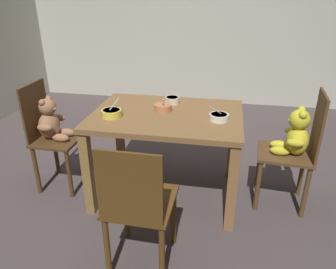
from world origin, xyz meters
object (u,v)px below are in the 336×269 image
(porridge_bowl_cream_far_center, at_px, (172,100))
(porridge_bowl_white_near_right, at_px, (219,117))
(teddy_chair_near_right, at_px, (295,141))
(porridge_bowl_terracotta_center, at_px, (163,107))
(dining_table, at_px, (167,126))
(porridge_bowl_yellow_near_left, at_px, (112,113))
(teddy_chair_near_left, at_px, (51,127))
(teddy_chair_near_front, at_px, (138,194))

(porridge_bowl_cream_far_center, distance_m, porridge_bowl_white_near_right, 0.52)
(teddy_chair_near_right, xyz_separation_m, porridge_bowl_terracotta_center, (-1.03, 0.03, 0.19))
(dining_table, bearing_deg, porridge_bowl_terracotta_center, 127.96)
(porridge_bowl_yellow_near_left, bearing_deg, porridge_bowl_cream_far_center, 44.28)
(dining_table, bearing_deg, porridge_bowl_cream_far_center, 90.76)
(dining_table, distance_m, porridge_bowl_cream_far_center, 0.28)
(dining_table, relative_size, teddy_chair_near_left, 1.26)
(dining_table, relative_size, porridge_bowl_white_near_right, 7.81)
(porridge_bowl_cream_far_center, bearing_deg, porridge_bowl_yellow_near_left, -135.72)
(dining_table, bearing_deg, porridge_bowl_white_near_right, -9.46)
(dining_table, distance_m, teddy_chair_near_left, 0.99)
(teddy_chair_near_front, relative_size, teddy_chair_near_left, 0.96)
(porridge_bowl_white_near_right, xyz_separation_m, porridge_bowl_terracotta_center, (-0.45, 0.12, 0.00))
(porridge_bowl_terracotta_center, xyz_separation_m, porridge_bowl_yellow_near_left, (-0.36, -0.20, -0.00))
(teddy_chair_near_front, relative_size, porridge_bowl_yellow_near_left, 5.65)
(porridge_bowl_white_near_right, relative_size, porridge_bowl_terracotta_center, 1.01)
(teddy_chair_near_front, distance_m, teddy_chair_near_left, 1.24)
(teddy_chair_near_right, height_order, porridge_bowl_yellow_near_left, teddy_chair_near_right)
(teddy_chair_near_left, height_order, porridge_bowl_yellow_near_left, teddy_chair_near_left)
(teddy_chair_near_front, distance_m, porridge_bowl_cream_far_center, 1.10)
(dining_table, xyz_separation_m, porridge_bowl_cream_far_center, (-0.00, 0.25, 0.14))
(porridge_bowl_yellow_near_left, bearing_deg, dining_table, 19.66)
(porridge_bowl_cream_far_center, distance_m, porridge_bowl_terracotta_center, 0.20)
(teddy_chair_near_front, distance_m, porridge_bowl_yellow_near_left, 0.82)
(porridge_bowl_white_near_right, bearing_deg, teddy_chair_near_front, -118.61)
(teddy_chair_near_right, distance_m, teddy_chair_near_left, 1.97)
(porridge_bowl_yellow_near_left, bearing_deg, porridge_bowl_white_near_right, 5.36)
(porridge_bowl_cream_far_center, bearing_deg, teddy_chair_near_left, -162.92)
(porridge_bowl_white_near_right, bearing_deg, porridge_bowl_yellow_near_left, -174.64)
(teddy_chair_near_front, xyz_separation_m, teddy_chair_near_right, (1.00, 0.86, 0.02))
(teddy_chair_near_right, bearing_deg, porridge_bowl_white_near_right, 13.89)
(porridge_bowl_cream_far_center, height_order, porridge_bowl_yellow_near_left, porridge_bowl_yellow_near_left)
(porridge_bowl_cream_far_center, bearing_deg, porridge_bowl_white_near_right, -37.39)
(dining_table, height_order, teddy_chair_near_left, teddy_chair_near_left)
(dining_table, height_order, teddy_chair_near_right, teddy_chair_near_right)
(teddy_chair_near_left, height_order, porridge_bowl_cream_far_center, teddy_chair_near_left)
(teddy_chair_near_front, distance_m, porridge_bowl_terracotta_center, 0.91)
(teddy_chair_near_front, bearing_deg, teddy_chair_near_right, -48.38)
(teddy_chair_near_left, distance_m, porridge_bowl_yellow_near_left, 0.62)
(dining_table, height_order, porridge_bowl_terracotta_center, porridge_bowl_terracotta_center)
(teddy_chair_near_front, bearing_deg, teddy_chair_near_left, 52.34)
(dining_table, bearing_deg, teddy_chair_near_front, -90.82)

